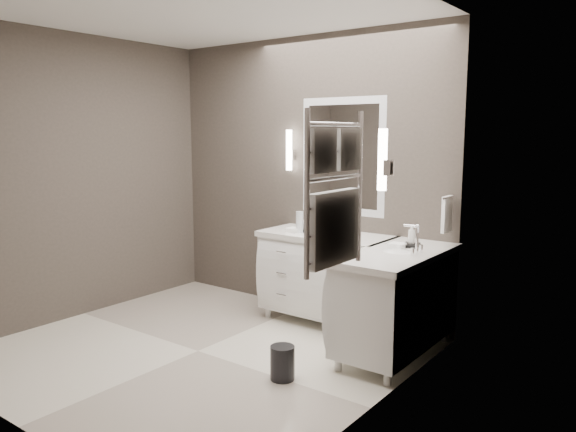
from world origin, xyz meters
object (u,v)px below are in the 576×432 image
Objects in this scene: vanity_back at (326,272)px; vanity_right at (396,296)px; waste_bin at (282,363)px; towel_ladder at (334,201)px.

vanity_right is at bearing -20.38° from vanity_back.
waste_bin is at bearing -70.84° from vanity_back.
towel_ladder is at bearing -55.90° from vanity_back.
vanity_right is (0.88, -0.33, 0.00)m from vanity_back.
vanity_right is 1.60m from towel_ladder.
vanity_back reaches higher than waste_bin.
vanity_right is 1.07m from waste_bin.
waste_bin is (0.43, -1.23, -0.36)m from vanity_back.
towel_ladder reaches higher than waste_bin.
waste_bin is at bearing -116.43° from vanity_right.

